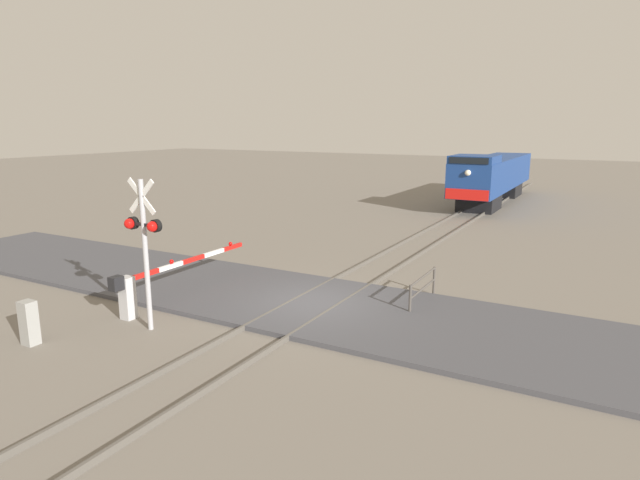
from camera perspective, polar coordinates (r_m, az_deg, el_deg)
The scene contains 9 objects.
ground_plane at distance 16.74m, azimuth -0.62°, elevation -7.09°, with size 160.00×160.00×0.00m, color slate.
rail_track_left at distance 17.06m, azimuth -2.72°, elevation -6.45°, with size 0.08×80.00×0.15m, color #59544C.
rail_track_right at distance 16.39m, azimuth 1.58°, elevation -7.24°, with size 0.08×80.00×0.15m, color #59544C.
road_surface at distance 16.71m, azimuth -0.62°, elevation -6.86°, with size 36.00×5.29×0.14m, color #47474C.
locomotive at distance 40.30m, azimuth 17.92°, elevation 6.53°, with size 2.71×15.20×3.65m.
crossing_signal at distance 14.97m, azimuth -18.23°, elevation 0.28°, with size 1.18×0.33×4.16m.
crossing_gate at distance 16.90m, azimuth -17.98°, elevation -4.47°, with size 0.36×5.90×1.37m.
utility_cabinet at distance 15.68m, azimuth -28.54°, elevation -7.75°, with size 0.39×0.33×1.16m, color #999993.
guard_railing at distance 17.02m, azimuth 10.89°, elevation -4.80°, with size 0.08×2.38×0.95m.
Camera 1 is at (7.85, -13.70, 5.55)m, focal length 30.10 mm.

